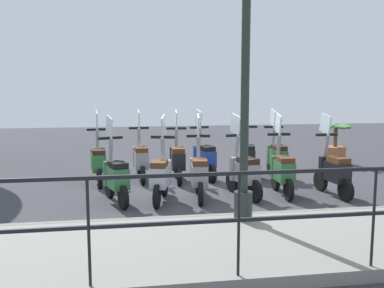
{
  "coord_description": "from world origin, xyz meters",
  "views": [
    {
      "loc": [
        -8.17,
        1.83,
        2.04
      ],
      "look_at": [
        0.2,
        0.5,
        0.9
      ],
      "focal_mm": 40.0,
      "sensor_mm": 36.0,
      "label": 1
    }
  ],
  "objects_px": {
    "scooter_near_2": "(244,171)",
    "scooter_far_0": "(277,157)",
    "potted_palm": "(335,147)",
    "scooter_near_0": "(333,171)",
    "scooter_far_2": "(204,158)",
    "lamp_post_near": "(245,87)",
    "scooter_far_1": "(248,157)",
    "scooter_near_3": "(199,173)",
    "scooter_near_4": "(161,175)",
    "scooter_far_3": "(178,159)",
    "scooter_far_4": "(141,159)",
    "scooter_far_5": "(99,161)",
    "scooter_near_1": "(282,170)",
    "scooter_near_5": "(116,176)"
  },
  "relations": [
    {
      "from": "potted_palm",
      "to": "scooter_far_4",
      "type": "bearing_deg",
      "value": 104.36
    },
    {
      "from": "scooter_far_1",
      "to": "scooter_far_5",
      "type": "xyz_separation_m",
      "value": [
        -0.11,
        3.28,
        0.0
      ]
    },
    {
      "from": "lamp_post_near",
      "to": "scooter_far_2",
      "type": "bearing_deg",
      "value": -1.07
    },
    {
      "from": "scooter_far_0",
      "to": "potted_palm",
      "type": "bearing_deg",
      "value": -52.75
    },
    {
      "from": "scooter_near_0",
      "to": "scooter_far_0",
      "type": "height_order",
      "value": "same"
    },
    {
      "from": "scooter_near_3",
      "to": "scooter_near_5",
      "type": "distance_m",
      "value": 1.49
    },
    {
      "from": "scooter_far_3",
      "to": "scooter_far_2",
      "type": "bearing_deg",
      "value": -73.81
    },
    {
      "from": "potted_palm",
      "to": "scooter_near_4",
      "type": "xyz_separation_m",
      "value": [
        -3.14,
        4.93,
        0.04
      ]
    },
    {
      "from": "scooter_far_3",
      "to": "scooter_far_4",
      "type": "distance_m",
      "value": 0.81
    },
    {
      "from": "scooter_near_4",
      "to": "scooter_far_0",
      "type": "bearing_deg",
      "value": -45.34
    },
    {
      "from": "scooter_near_5",
      "to": "scooter_far_4",
      "type": "relative_size",
      "value": 1.0
    },
    {
      "from": "scooter_near_1",
      "to": "scooter_far_4",
      "type": "distance_m",
      "value": 3.09
    },
    {
      "from": "scooter_far_2",
      "to": "scooter_far_3",
      "type": "xyz_separation_m",
      "value": [
        -0.15,
        0.61,
        0.0
      ]
    },
    {
      "from": "scooter_near_3",
      "to": "scooter_far_0",
      "type": "relative_size",
      "value": 1.0
    },
    {
      "from": "scooter_near_3",
      "to": "lamp_post_near",
      "type": "bearing_deg",
      "value": -162.28
    },
    {
      "from": "scooter_near_2",
      "to": "scooter_near_5",
      "type": "height_order",
      "value": "same"
    },
    {
      "from": "scooter_far_1",
      "to": "scooter_far_5",
      "type": "relative_size",
      "value": 1.0
    },
    {
      "from": "scooter_far_0",
      "to": "scooter_far_1",
      "type": "relative_size",
      "value": 1.0
    },
    {
      "from": "scooter_far_0",
      "to": "scooter_far_3",
      "type": "distance_m",
      "value": 2.23
    },
    {
      "from": "lamp_post_near",
      "to": "scooter_near_2",
      "type": "height_order",
      "value": "lamp_post_near"
    },
    {
      "from": "lamp_post_near",
      "to": "scooter_far_4",
      "type": "relative_size",
      "value": 2.77
    },
    {
      "from": "scooter_far_1",
      "to": "lamp_post_near",
      "type": "bearing_deg",
      "value": 175.52
    },
    {
      "from": "scooter_near_2",
      "to": "scooter_far_0",
      "type": "bearing_deg",
      "value": -52.75
    },
    {
      "from": "scooter_near_0",
      "to": "scooter_far_0",
      "type": "relative_size",
      "value": 1.0
    },
    {
      "from": "scooter_near_3",
      "to": "scooter_far_1",
      "type": "relative_size",
      "value": 1.0
    },
    {
      "from": "lamp_post_near",
      "to": "scooter_far_3",
      "type": "bearing_deg",
      "value": 9.57
    },
    {
      "from": "lamp_post_near",
      "to": "scooter_far_2",
      "type": "xyz_separation_m",
      "value": [
        3.39,
        -0.06,
        -1.55
      ]
    },
    {
      "from": "scooter_near_2",
      "to": "scooter_far_0",
      "type": "relative_size",
      "value": 1.0
    },
    {
      "from": "scooter_far_3",
      "to": "scooter_far_4",
      "type": "relative_size",
      "value": 1.0
    },
    {
      "from": "potted_palm",
      "to": "scooter_near_1",
      "type": "relative_size",
      "value": 0.69
    },
    {
      "from": "potted_palm",
      "to": "scooter_near_2",
      "type": "height_order",
      "value": "scooter_near_2"
    },
    {
      "from": "scooter_near_3",
      "to": "scooter_far_1",
      "type": "xyz_separation_m",
      "value": [
        1.65,
        -1.4,
        0.0
      ]
    },
    {
      "from": "scooter_near_4",
      "to": "scooter_far_4",
      "type": "distance_m",
      "value": 1.82
    },
    {
      "from": "scooter_far_2",
      "to": "scooter_near_0",
      "type": "bearing_deg",
      "value": -143.48
    },
    {
      "from": "scooter_near_4",
      "to": "scooter_near_0",
      "type": "bearing_deg",
      "value": -77.16
    },
    {
      "from": "scooter_near_0",
      "to": "scooter_far_2",
      "type": "xyz_separation_m",
      "value": [
        1.83,
        2.12,
        0.0
      ]
    },
    {
      "from": "scooter_far_3",
      "to": "scooter_far_5",
      "type": "height_order",
      "value": "same"
    },
    {
      "from": "scooter_far_3",
      "to": "scooter_far_4",
      "type": "xyz_separation_m",
      "value": [
        0.21,
        0.78,
        0.0
      ]
    },
    {
      "from": "scooter_far_0",
      "to": "scooter_far_5",
      "type": "height_order",
      "value": "same"
    },
    {
      "from": "lamp_post_near",
      "to": "scooter_far_1",
      "type": "xyz_separation_m",
      "value": [
        3.38,
        -1.06,
        -1.55
      ]
    },
    {
      "from": "lamp_post_near",
      "to": "scooter_near_4",
      "type": "height_order",
      "value": "lamp_post_near"
    },
    {
      "from": "scooter_far_1",
      "to": "scooter_far_4",
      "type": "xyz_separation_m",
      "value": [
        0.08,
        2.39,
        0.0
      ]
    },
    {
      "from": "scooter_near_5",
      "to": "scooter_far_5",
      "type": "xyz_separation_m",
      "value": [
        1.58,
        0.38,
        0.0
      ]
    },
    {
      "from": "scooter_far_0",
      "to": "scooter_near_1",
      "type": "bearing_deg",
      "value": 165.87
    },
    {
      "from": "scooter_far_2",
      "to": "scooter_far_4",
      "type": "height_order",
      "value": "same"
    },
    {
      "from": "potted_palm",
      "to": "scooter_near_0",
      "type": "xyz_separation_m",
      "value": [
        -3.23,
        1.71,
        0.04
      ]
    },
    {
      "from": "scooter_near_4",
      "to": "scooter_far_5",
      "type": "distance_m",
      "value": 1.99
    },
    {
      "from": "scooter_near_0",
      "to": "scooter_far_4",
      "type": "relative_size",
      "value": 1.0
    },
    {
      "from": "potted_palm",
      "to": "scooter_near_5",
      "type": "height_order",
      "value": "scooter_near_5"
    },
    {
      "from": "potted_palm",
      "to": "scooter_near_3",
      "type": "bearing_deg",
      "value": 125.9
    }
  ]
}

